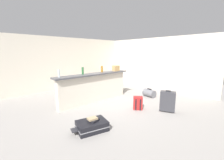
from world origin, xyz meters
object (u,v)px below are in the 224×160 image
object	(u,v)px
bottle_white	(118,68)
dining_chair_near_partition	(111,80)
bottle_amber	(102,69)
dining_table	(104,75)
book_stack	(93,119)
suitcase_flat_black	(92,126)
bottle_clear	(59,73)
bottle_green	(83,71)
suitcase_upright_charcoal	(168,101)
backpack_red	(138,103)
duffel_bag_grey	(149,93)
grocery_bag	(116,68)

from	to	relation	value
bottle_white	dining_chair_near_partition	bearing A→B (deg)	70.10
bottle_amber	dining_table	distance (m)	1.85
bottle_amber	book_stack	xyz separation A→B (m)	(-1.61, -1.66, -0.91)
dining_table	dining_chair_near_partition	size ratio (longest dim) A/B	1.18
dining_chair_near_partition	suitcase_flat_black	distance (m)	3.70
bottle_clear	bottle_green	bearing A→B (deg)	1.39
bottle_amber	suitcase_upright_charcoal	xyz separation A→B (m)	(0.70, -2.30, -0.84)
bottle_clear	bottle_white	xyz separation A→B (m)	(2.51, -0.02, -0.01)
bottle_green	suitcase_flat_black	distance (m)	2.14
bottle_green	backpack_red	distance (m)	2.12
backpack_red	book_stack	distance (m)	1.79
bottle_white	duffel_bag_grey	bearing A→B (deg)	-54.23
backpack_red	grocery_bag	bearing A→B (deg)	72.43
bottle_green	grocery_bag	xyz separation A→B (m)	(1.47, -0.11, -0.01)
bottle_clear	suitcase_upright_charcoal	world-z (taller)	bottle_clear
bottle_amber	book_stack	distance (m)	2.49
bottle_clear	dining_chair_near_partition	distance (m)	2.97
book_stack	dining_chair_near_partition	bearing A→B (deg)	41.22
bottle_clear	duffel_bag_grey	world-z (taller)	bottle_clear
dining_table	duffel_bag_grey	bearing A→B (deg)	-80.63
grocery_bag	duffel_bag_grey	bearing A→B (deg)	-45.59
dining_table	suitcase_flat_black	size ratio (longest dim) A/B	1.25
dining_chair_near_partition	bottle_clear	bearing A→B (deg)	-164.86
suitcase_flat_black	duffel_bag_grey	size ratio (longest dim) A/B	1.72
bottle_clear	backpack_red	bearing A→B (deg)	-40.63
bottle_green	suitcase_flat_black	size ratio (longest dim) A/B	0.28
bottle_clear	book_stack	bearing A→B (deg)	-88.21
bottle_green	backpack_red	bearing A→B (deg)	-57.98
dining_table	bottle_green	bearing A→B (deg)	-147.52
bottle_clear	bottle_green	world-z (taller)	bottle_green
bottle_green	dining_table	distance (m)	2.47
bottle_clear	dining_chair_near_partition	world-z (taller)	bottle_clear
bottle_clear	backpack_red	xyz separation A→B (m)	(1.84, -1.58, -0.97)
bottle_amber	duffel_bag_grey	size ratio (longest dim) A/B	0.45
suitcase_upright_charcoal	book_stack	size ratio (longest dim) A/B	2.49
bottle_clear	suitcase_flat_black	bearing A→B (deg)	-89.52
dining_chair_near_partition	duffel_bag_grey	size ratio (longest dim) A/B	1.81
suitcase_flat_black	bottle_amber	bearing A→B (deg)	45.00
bottle_green	dining_chair_near_partition	xyz separation A→B (m)	(1.96, 0.74, -0.66)
dining_chair_near_partition	duffel_bag_grey	distance (m)	1.92
duffel_bag_grey	book_stack	distance (m)	3.27
grocery_bag	bottle_clear	bearing A→B (deg)	177.83
book_stack	suitcase_upright_charcoal	bearing A→B (deg)	-15.63
dining_table	suitcase_flat_black	world-z (taller)	dining_table
grocery_bag	duffel_bag_grey	xyz separation A→B (m)	(0.96, -0.98, -1.01)
suitcase_upright_charcoal	duffel_bag_grey	xyz separation A→B (m)	(0.90, 1.23, -0.18)
bottle_clear	book_stack	size ratio (longest dim) A/B	0.87
bottle_white	dining_chair_near_partition	distance (m)	1.05
grocery_bag	backpack_red	world-z (taller)	grocery_bag
bottle_clear	bottle_white	size ratio (longest dim) A/B	1.13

